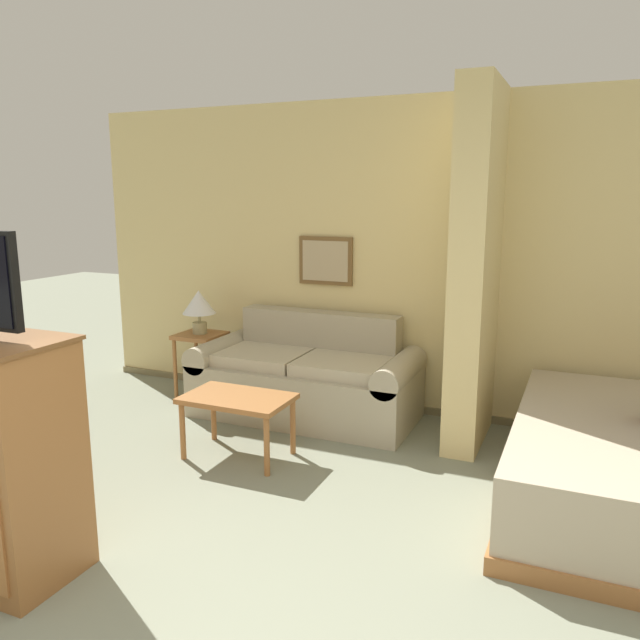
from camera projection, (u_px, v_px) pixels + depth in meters
The scene contains 6 objects.
wall_back at pixel (440, 261), 5.07m from camera, with size 6.56×0.16×2.60m.
wall_partition_pillar at pixel (476, 269), 4.50m from camera, with size 0.24×0.84×2.60m.
couch at pixel (306, 379), 5.21m from camera, with size 1.85×0.84×0.84m.
coffee_table at pixel (238, 404), 4.36m from camera, with size 0.75×0.47×0.45m.
side_table at pixel (201, 346), 5.67m from camera, with size 0.39×0.39×0.59m.
table_lamp at pixel (199, 304), 5.59m from camera, with size 0.30×0.30×0.40m.
Camera 1 is at (1.12, -1.38, 1.83)m, focal length 35.00 mm.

